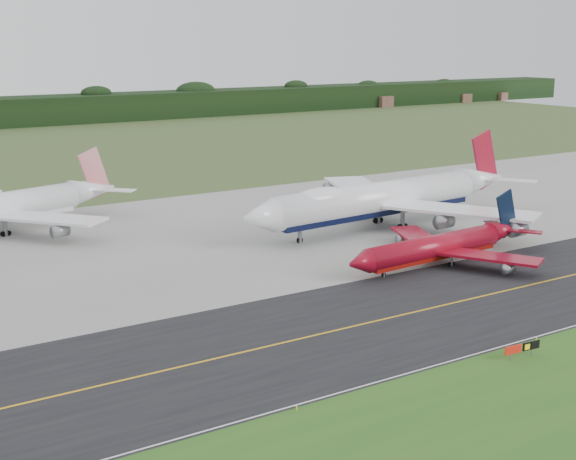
{
  "coord_description": "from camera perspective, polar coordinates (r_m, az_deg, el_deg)",
  "views": [
    {
      "loc": [
        -70.99,
        -83.56,
        37.0
      ],
      "look_at": [
        -4.1,
        22.0,
        7.01
      ],
      "focal_mm": 50.0,
      "sensor_mm": 36.0,
      "label": 1
    }
  ],
  "objects": [
    {
      "name": "jet_red_737",
      "position": [
        136.9,
        10.89,
        -1.13
      ],
      "size": [
        40.28,
        32.78,
        10.87
      ],
      "color": "maroon",
      "rests_on": "ground"
    },
    {
      "name": "apron",
      "position": [
        156.57,
        -4.42,
        -0.21
      ],
      "size": [
        400.0,
        78.0,
        0.01
      ],
      "primitive_type": "cube",
      "color": "gray",
      "rests_on": "ground"
    },
    {
      "name": "ground",
      "position": [
        115.72,
        7.6,
        -5.28
      ],
      "size": [
        600.0,
        600.0,
        0.0
      ],
      "primitive_type": "plane",
      "color": "#384821",
      "rests_on": "ground"
    },
    {
      "name": "edge_marker_center",
      "position": [
        105.98,
        17.25,
        -7.43
      ],
      "size": [
        0.16,
        0.16,
        0.5
      ],
      "primitive_type": "cylinder",
      "color": "yellow",
      "rests_on": "ground"
    },
    {
      "name": "taxiway_edge_line",
      "position": [
        102.52,
        14.65,
        -8.11
      ],
      "size": [
        400.0,
        0.25,
        0.0
      ],
      "primitive_type": "cube",
      "color": "silver",
      "rests_on": "taxiway"
    },
    {
      "name": "jet_ba_747",
      "position": [
        160.89,
        6.94,
        2.28
      ],
      "size": [
        70.06,
        57.83,
        17.6
      ],
      "color": "white",
      "rests_on": "ground"
    },
    {
      "name": "edge_marker_left",
      "position": [
        83.71,
        0.61,
        -12.55
      ],
      "size": [
        0.16,
        0.16,
        0.5
      ],
      "primitive_type": "cylinder",
      "color": "yellow",
      "rests_on": "ground"
    },
    {
      "name": "taxiway_centreline",
      "position": [
        112.85,
        8.9,
        -5.8
      ],
      "size": [
        400.0,
        0.4,
        0.0
      ],
      "primitive_type": "cube",
      "color": "gold",
      "rests_on": "taxiway"
    },
    {
      "name": "taxiway_sign",
      "position": [
        99.93,
        16.32,
        -8.04
      ],
      "size": [
        5.31,
        0.64,
        1.77
      ],
      "color": "slate",
      "rests_on": "ground"
    },
    {
      "name": "taxiway",
      "position": [
        112.86,
        8.9,
        -5.81
      ],
      "size": [
        400.0,
        32.0,
        0.02
      ],
      "primitive_type": "cube",
      "color": "black",
      "rests_on": "ground"
    }
  ]
}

